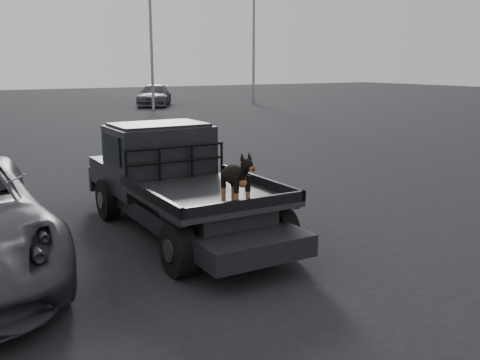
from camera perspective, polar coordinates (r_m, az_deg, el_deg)
ground at (r=7.89m, az=-6.06°, el=-8.88°), size 120.00×120.00×0.00m
flatbed_ute at (r=9.13m, az=-6.21°, el=-2.90°), size 2.00×5.40×0.92m
ute_cab at (r=9.80m, az=-8.62°, el=3.46°), size 1.72×1.30×0.88m
headache_rack at (r=9.14m, az=-6.83°, el=1.83°), size 1.80×0.08×0.55m
dog at (r=7.30m, az=-0.49°, el=0.05°), size 0.32×0.60×0.74m
distant_car_b at (r=38.13m, az=-9.11°, el=8.90°), size 4.14×5.37×1.45m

